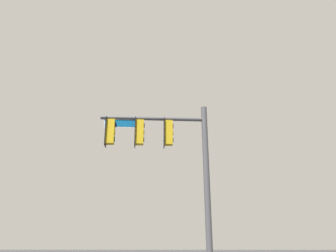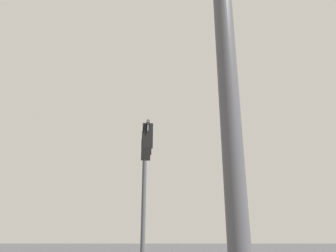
% 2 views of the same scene
% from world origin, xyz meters
% --- Properties ---
extents(signal_pole_near, '(4.75, 0.92, 7.46)m').
position_xyz_m(signal_pole_near, '(-6.97, -8.20, 5.17)').
color(signal_pole_near, '#47474C').
rests_on(signal_pole_near, ground_plane).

